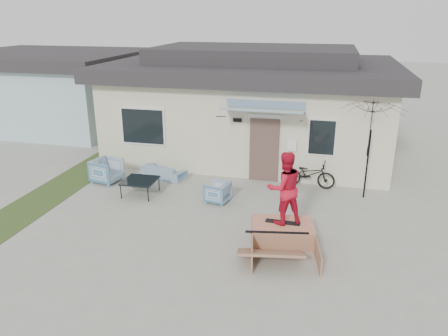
% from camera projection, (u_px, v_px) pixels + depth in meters
% --- Properties ---
extents(ground, '(90.00, 90.00, 0.00)m').
position_uv_depth(ground, '(195.00, 241.00, 10.64)').
color(ground, gray).
rests_on(ground, ground).
extents(grass_strip, '(1.40, 8.00, 0.01)m').
position_uv_depth(grass_strip, '(55.00, 191.00, 13.62)').
color(grass_strip, '#2E421D').
rests_on(grass_strip, ground).
extents(house, '(10.80, 8.49, 4.10)m').
position_uv_depth(house, '(253.00, 101.00, 17.31)').
color(house, beige).
rests_on(house, ground).
extents(neighbor_house, '(8.60, 7.60, 3.50)m').
position_uv_depth(neighbor_house, '(51.00, 87.00, 21.52)').
color(neighbor_house, '#A1BDCB').
rests_on(neighbor_house, ground).
extents(loveseat, '(1.63, 0.90, 0.61)m').
position_uv_depth(loveseat, '(164.00, 169.00, 14.66)').
color(loveseat, '#2A618C').
rests_on(loveseat, ground).
extents(armchair_left, '(0.93, 0.97, 0.86)m').
position_uv_depth(armchair_left, '(107.00, 170.00, 14.24)').
color(armchair_left, '#2A618C').
rests_on(armchair_left, ground).
extents(armchair_right, '(0.73, 0.76, 0.67)m').
position_uv_depth(armchair_right, '(217.00, 191.00, 12.76)').
color(armchair_right, '#2A618C').
rests_on(armchair_right, ground).
extents(coffee_table, '(0.99, 0.99, 0.48)m').
position_uv_depth(coffee_table, '(140.00, 187.00, 13.29)').
color(coffee_table, black).
rests_on(coffee_table, ground).
extents(bicycle, '(1.70, 0.77, 1.05)m').
position_uv_depth(bicycle, '(309.00, 171.00, 13.81)').
color(bicycle, black).
rests_on(bicycle, ground).
extents(patio_umbrella, '(2.35, 2.28, 2.20)m').
position_uv_depth(patio_umbrella, '(370.00, 142.00, 12.59)').
color(patio_umbrella, black).
rests_on(patio_umbrella, ground).
extents(skate_ramp, '(1.77, 2.17, 0.49)m').
position_uv_depth(skate_ramp, '(282.00, 233.00, 10.54)').
color(skate_ramp, '#8C5F44').
rests_on(skate_ramp, ground).
extents(skateboard, '(0.84, 0.23, 0.05)m').
position_uv_depth(skateboard, '(283.00, 222.00, 10.49)').
color(skateboard, black).
rests_on(skateboard, skate_ramp).
extents(skater, '(1.08, 1.00, 1.77)m').
position_uv_depth(skater, '(285.00, 187.00, 10.18)').
color(skater, red).
rests_on(skater, skateboard).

